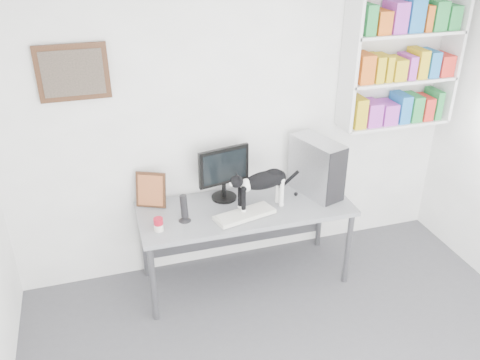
# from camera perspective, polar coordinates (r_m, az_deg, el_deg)

# --- Properties ---
(room) EXTENTS (4.01, 4.01, 2.70)m
(room) POSITION_cam_1_polar(r_m,az_deg,el_deg) (2.74, 12.59, -8.35)
(room) COLOR #4B4B4F
(room) RESTS_ON ground
(bookshelf) EXTENTS (1.03, 0.28, 1.24)m
(bookshelf) POSITION_cam_1_polar(r_m,az_deg,el_deg) (4.68, 17.75, 13.07)
(bookshelf) COLOR silver
(bookshelf) RESTS_ON room
(wall_art) EXTENTS (0.52, 0.04, 0.42)m
(wall_art) POSITION_cam_1_polar(r_m,az_deg,el_deg) (4.00, -18.26, 11.38)
(wall_art) COLOR #432415
(wall_art) RESTS_ON room
(desk) EXTENTS (1.80, 0.72, 0.75)m
(desk) POSITION_cam_1_polar(r_m,az_deg,el_deg) (4.48, 0.58, -7.13)
(desk) COLOR gray
(desk) RESTS_ON room
(monitor) EXTENTS (0.49, 0.30, 0.49)m
(monitor) POSITION_cam_1_polar(r_m,az_deg,el_deg) (4.29, -1.84, 0.77)
(monitor) COLOR black
(monitor) RESTS_ON desk
(keyboard) EXTENTS (0.53, 0.30, 0.04)m
(keyboard) POSITION_cam_1_polar(r_m,az_deg,el_deg) (4.14, 0.50, -3.88)
(keyboard) COLOR silver
(keyboard) RESTS_ON desk
(pc_tower) EXTENTS (0.36, 0.54, 0.50)m
(pc_tower) POSITION_cam_1_polar(r_m,az_deg,el_deg) (4.43, 8.58, 1.47)
(pc_tower) COLOR silver
(pc_tower) RESTS_ON desk
(speaker) EXTENTS (0.11, 0.11, 0.24)m
(speaker) POSITION_cam_1_polar(r_m,az_deg,el_deg) (4.05, -6.30, -3.13)
(speaker) COLOR black
(speaker) RESTS_ON desk
(leaning_print) EXTENTS (0.27, 0.20, 0.31)m
(leaning_print) POSITION_cam_1_polar(r_m,az_deg,el_deg) (4.28, -9.99, -1.03)
(leaning_print) COLOR #432415
(leaning_print) RESTS_ON desk
(soup_can) EXTENTS (0.09, 0.09, 0.11)m
(soup_can) POSITION_cam_1_polar(r_m,az_deg,el_deg) (3.99, -9.13, -4.95)
(soup_can) COLOR #AA0E22
(soup_can) RESTS_ON desk
(cat) EXTENTS (0.59, 0.23, 0.35)m
(cat) POSITION_cam_1_polar(r_m,az_deg,el_deg) (4.17, 2.57, -1.10)
(cat) COLOR black
(cat) RESTS_ON desk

